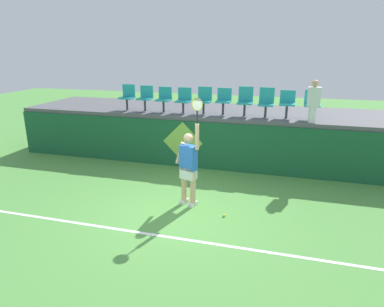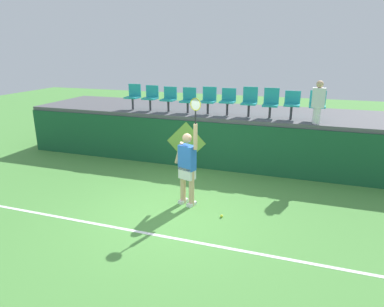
{
  "view_description": "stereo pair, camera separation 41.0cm",
  "coord_description": "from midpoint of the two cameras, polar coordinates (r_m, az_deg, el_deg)",
  "views": [
    {
      "loc": [
        2.24,
        -6.59,
        3.6
      ],
      "look_at": [
        0.07,
        1.1,
        1.1
      ],
      "focal_mm": 31.93,
      "sensor_mm": 36.0,
      "label": 1
    },
    {
      "loc": [
        2.63,
        -6.47,
        3.6
      ],
      "look_at": [
        0.07,
        1.1,
        1.1
      ],
      "focal_mm": 31.93,
      "sensor_mm": 36.0,
      "label": 2
    }
  ],
  "objects": [
    {
      "name": "ground_plane",
      "position": [
        7.84,
        -1.6,
        -9.95
      ],
      "size": [
        40.0,
        40.0,
        0.0
      ],
      "primitive_type": "plane",
      "color": "#519342"
    },
    {
      "name": "stadium_chair_1",
      "position": [
        11.44,
        -5.85,
        9.47
      ],
      "size": [
        0.44,
        0.42,
        0.81
      ],
      "color": "#38383D",
      "rests_on": "spectator_platform"
    },
    {
      "name": "stadium_chair_2",
      "position": [
        11.19,
        -2.79,
        9.29
      ],
      "size": [
        0.44,
        0.42,
        0.79
      ],
      "color": "#38383D",
      "rests_on": "spectator_platform"
    },
    {
      "name": "stadium_chair_8",
      "position": [
        10.43,
        17.46,
        8.05
      ],
      "size": [
        0.44,
        0.42,
        0.8
      ],
      "color": "#38383D",
      "rests_on": "spectator_platform"
    },
    {
      "name": "stadium_chair_4",
      "position": [
        10.78,
        3.88,
        9.05
      ],
      "size": [
        0.44,
        0.42,
        0.83
      ],
      "color": "#38383D",
      "rests_on": "spectator_platform"
    },
    {
      "name": "stadium_chair_3",
      "position": [
        10.97,
        0.48,
        9.1
      ],
      "size": [
        0.44,
        0.42,
        0.79
      ],
      "color": "#38383D",
      "rests_on": "spectator_platform"
    },
    {
      "name": "tennis_ball",
      "position": [
        7.7,
        6.5,
        -10.35
      ],
      "size": [
        0.07,
        0.07,
        0.07
      ],
      "primitive_type": "sphere",
      "color": "#D1E533",
      "rests_on": "ground_plane"
    },
    {
      "name": "stadium_chair_0",
      "position": [
        11.72,
        -8.77,
        9.6
      ],
      "size": [
        0.44,
        0.42,
        0.83
      ],
      "color": "#38383D",
      "rests_on": "spectator_platform"
    },
    {
      "name": "stadium_chair_6",
      "position": [
        10.53,
        10.7,
        8.7
      ],
      "size": [
        0.44,
        0.42,
        0.87
      ],
      "color": "#38383D",
      "rests_on": "spectator_platform"
    },
    {
      "name": "tennis_player",
      "position": [
        7.88,
        0.71,
        -2.02
      ],
      "size": [
        0.72,
        0.37,
        2.56
      ],
      "color": "white",
      "rests_on": "ground_plane"
    },
    {
      "name": "court_baseline_stripe",
      "position": [
        7.04,
        -4.46,
        -13.4
      ],
      "size": [
        11.8,
        0.08,
        0.01
      ],
      "primitive_type": "cube",
      "color": "white",
      "rests_on": "ground_plane"
    },
    {
      "name": "spectator_platform",
      "position": [
        11.57,
        6.28,
        6.93
      ],
      "size": [
        13.11,
        2.96,
        0.12
      ],
      "primitive_type": "cube",
      "color": "#56565B",
      "rests_on": "court_back_wall"
    },
    {
      "name": "stadium_chair_9",
      "position": [
        10.44,
        21.28,
        7.74
      ],
      "size": [
        0.44,
        0.42,
        0.84
      ],
      "color": "#38383D",
      "rests_on": "spectator_platform"
    },
    {
      "name": "stadium_chair_7",
      "position": [
        10.47,
        14.13,
        8.35
      ],
      "size": [
        0.44,
        0.42,
        0.87
      ],
      "color": "#38383D",
      "rests_on": "spectator_platform"
    },
    {
      "name": "spectator_0",
      "position": [
        9.95,
        21.44,
        8.07
      ],
      "size": [
        0.34,
        0.2,
        1.17
      ],
      "color": "white",
      "rests_on": "spectator_platform"
    },
    {
      "name": "wall_signage_mount",
      "position": [
        10.73,
        0.15,
        -2.22
      ],
      "size": [
        1.27,
        0.01,
        1.44
      ],
      "color": "#195633",
      "rests_on": "ground_plane"
    },
    {
      "name": "court_back_wall",
      "position": [
        10.39,
        4.4,
        1.3
      ],
      "size": [
        13.11,
        0.2,
        1.46
      ],
      "primitive_type": "cube",
      "color": "#195633",
      "rests_on": "ground_plane"
    },
    {
      "name": "water_bottle",
      "position": [
        9.94,
        21.45,
        5.19
      ],
      "size": [
        0.08,
        0.08,
        0.24
      ],
      "primitive_type": "cylinder",
      "color": "white",
      "rests_on": "spectator_platform"
    },
    {
      "name": "stadium_chair_5",
      "position": [
        10.64,
        7.14,
        8.89
      ],
      "size": [
        0.44,
        0.42,
        0.81
      ],
      "color": "#38383D",
      "rests_on": "spectator_platform"
    }
  ]
}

